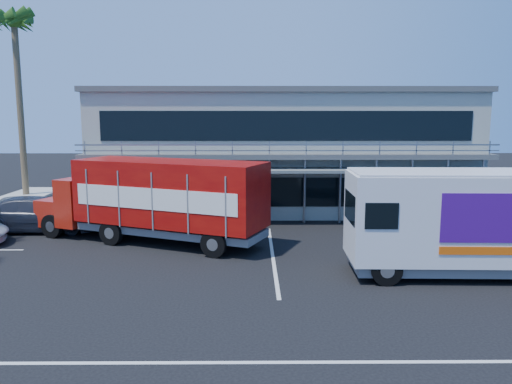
{
  "coord_description": "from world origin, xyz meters",
  "views": [
    {
      "loc": [
        1.16,
        -16.98,
        5.76
      ],
      "look_at": [
        1.33,
        5.49,
        2.3
      ],
      "focal_mm": 35.0,
      "sensor_mm": 36.0,
      "label": 1
    }
  ],
  "objects": [
    {
      "name": "ground",
      "position": [
        0.0,
        0.0,
        0.0
      ],
      "size": [
        120.0,
        120.0,
        0.0
      ],
      "primitive_type": "plane",
      "color": "black",
      "rests_on": "ground"
    },
    {
      "name": "building",
      "position": [
        3.0,
        14.94,
        3.66
      ],
      "size": [
        22.4,
        12.0,
        7.3
      ],
      "color": "#A2A598",
      "rests_on": "ground"
    },
    {
      "name": "palm_f",
      "position": [
        -15.1,
        18.5,
        11.47
      ],
      "size": [
        2.8,
        2.8,
        13.25
      ],
      "color": "brown",
      "rests_on": "ground"
    },
    {
      "name": "red_truck",
      "position": [
        -3.24,
        5.3,
        2.08
      ],
      "size": [
        11.32,
        6.77,
        3.78
      ],
      "rotation": [
        0.0,
        0.0,
        -0.4
      ],
      "color": "#AB1B0D",
      "rests_on": "ground"
    },
    {
      "name": "white_van",
      "position": [
        8.55,
        0.48,
        2.02
      ],
      "size": [
        7.87,
        2.9,
        3.81
      ],
      "rotation": [
        0.0,
        0.0,
        -0.03
      ],
      "color": "silver",
      "rests_on": "ground"
    },
    {
      "name": "parked_car_d",
      "position": [
        -9.5,
        7.6,
        0.86
      ],
      "size": [
        6.01,
        2.6,
        1.72
      ],
      "primitive_type": "imported",
      "rotation": [
        0.0,
        0.0,
        1.6
      ],
      "color": "#2B2E39",
      "rests_on": "ground"
    },
    {
      "name": "parked_car_e",
      "position": [
        -11.78,
        10.8,
        0.67
      ],
      "size": [
        4.26,
        2.99,
        1.35
      ],
      "primitive_type": "imported",
      "rotation": [
        0.0,
        0.0,
        1.97
      ],
      "color": "slate",
      "rests_on": "ground"
    }
  ]
}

